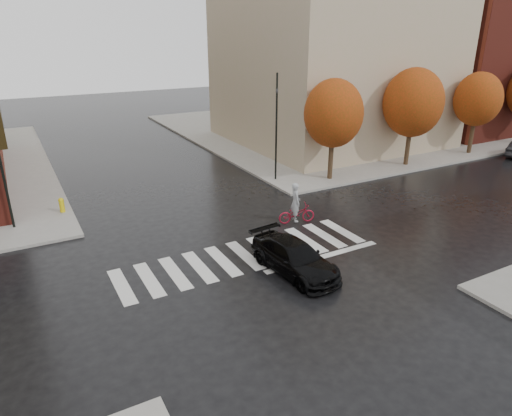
{
  "coord_description": "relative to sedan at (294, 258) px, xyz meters",
  "views": [
    {
      "loc": [
        -8.38,
        -15.75,
        9.52
      ],
      "look_at": [
        0.79,
        0.91,
        2.0
      ],
      "focal_mm": 32.0,
      "sensor_mm": 36.0,
      "label": 1
    }
  ],
  "objects": [
    {
      "name": "sedan",
      "position": [
        0.0,
        0.0,
        0.0
      ],
      "size": [
        2.32,
        4.72,
        1.32
      ],
      "primitive_type": "imported",
      "rotation": [
        0.0,
        0.0,
        0.11
      ],
      "color": "black",
      "rests_on": "ground"
    },
    {
      "name": "tree_ne_a",
      "position": [
        8.88,
        9.2,
        3.8
      ],
      "size": [
        3.8,
        3.8,
        6.5
      ],
      "color": "#322016",
      "rests_on": "sidewalk_ne"
    },
    {
      "name": "fire_hydrant",
      "position": [
        -7.62,
        11.41,
        -0.06
      ],
      "size": [
        0.29,
        0.29,
        0.81
      ],
      "color": "#DCC30C",
      "rests_on": "sidewalk_nw"
    },
    {
      "name": "crosswalk",
      "position": [
        -1.12,
        2.3,
        -0.65
      ],
      "size": [
        12.0,
        3.0,
        0.01
      ],
      "primitive_type": "cube",
      "color": "silver",
      "rests_on": "ground"
    },
    {
      "name": "manhole",
      "position": [
        1.45,
        -0.2,
        -0.65
      ],
      "size": [
        0.76,
        0.76,
        0.01
      ],
      "primitive_type": "cylinder",
      "rotation": [
        0.0,
        0.0,
        -0.33
      ],
      "color": "#402417",
      "rests_on": "ground"
    },
    {
      "name": "building_ne_brick",
      "position": [
        31.88,
        17.8,
        6.49
      ],
      "size": [
        14.0,
        14.0,
        14.0
      ],
      "primitive_type": "cube",
      "color": "maroon",
      "rests_on": "sidewalk_ne"
    },
    {
      "name": "building_ne_tan",
      "position": [
        15.88,
        18.8,
        8.49
      ],
      "size": [
        16.0,
        16.0,
        18.0
      ],
      "primitive_type": "cube",
      "color": "tan",
      "rests_on": "sidewalk_ne"
    },
    {
      "name": "cyclist",
      "position": [
        2.93,
        4.3,
        0.09
      ],
      "size": [
        2.04,
        1.14,
        2.2
      ],
      "rotation": [
        0.0,
        0.0,
        1.32
      ],
      "color": "maroon",
      "rests_on": "ground"
    },
    {
      "name": "traffic_light_ne",
      "position": [
        5.61,
        10.8,
        3.33
      ],
      "size": [
        0.19,
        0.21,
        6.83
      ],
      "rotation": [
        0.0,
        0.0,
        2.81
      ],
      "color": "black",
      "rests_on": "sidewalk_ne"
    },
    {
      "name": "tree_ne_c",
      "position": [
        22.88,
        9.2,
        3.72
      ],
      "size": [
        3.6,
        3.6,
        6.31
      ],
      "color": "#322016",
      "rests_on": "sidewalk_ne"
    },
    {
      "name": "sidewalk_ne",
      "position": [
        19.88,
        22.8,
        -0.58
      ],
      "size": [
        30.0,
        30.0,
        0.15
      ],
      "primitive_type": "cube",
      "color": "gray",
      "rests_on": "ground"
    },
    {
      "name": "tree_ne_b",
      "position": [
        15.88,
        9.2,
        3.96
      ],
      "size": [
        4.2,
        4.2,
        6.89
      ],
      "color": "#322016",
      "rests_on": "sidewalk_ne"
    },
    {
      "name": "ground",
      "position": [
        -1.12,
        1.8,
        -0.66
      ],
      "size": [
        120.0,
        120.0,
        0.0
      ],
      "primitive_type": "plane",
      "color": "black",
      "rests_on": "ground"
    }
  ]
}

